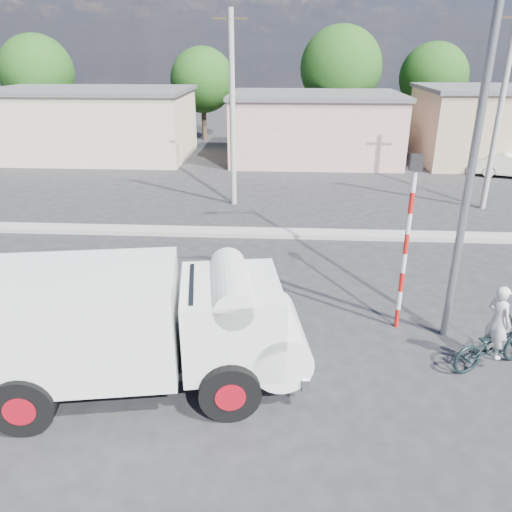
# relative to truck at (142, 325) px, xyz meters

# --- Properties ---
(ground_plane) EXTENTS (120.00, 120.00, 0.00)m
(ground_plane) POSITION_rel_truck_xyz_m (2.44, 1.26, -1.46)
(ground_plane) COLOR #242427
(ground_plane) RESTS_ON ground
(median) EXTENTS (40.00, 0.80, 0.16)m
(median) POSITION_rel_truck_xyz_m (2.44, 9.26, -1.38)
(median) COLOR #99968E
(median) RESTS_ON ground
(truck) EXTENTS (6.68, 3.36, 2.64)m
(truck) POSITION_rel_truck_xyz_m (0.00, 0.00, 0.00)
(truck) COLOR black
(truck) RESTS_ON ground
(bicycle) EXTENTS (2.20, 1.53, 1.09)m
(bicycle) POSITION_rel_truck_xyz_m (7.35, 1.15, -0.92)
(bicycle) COLOR black
(bicycle) RESTS_ON ground
(cyclist) EXTENTS (0.62, 0.72, 1.66)m
(cyclist) POSITION_rel_truck_xyz_m (7.35, 1.15, -0.63)
(cyclist) COLOR silver
(cyclist) RESTS_ON ground
(car_cream) EXTENTS (3.98, 2.35, 1.24)m
(car_cream) POSITION_rel_truck_xyz_m (14.99, 19.23, -0.84)
(car_cream) COLOR white
(car_cream) RESTS_ON ground
(traffic_pole) EXTENTS (0.28, 0.18, 4.36)m
(traffic_pole) POSITION_rel_truck_xyz_m (5.64, 2.76, 1.13)
(traffic_pole) COLOR red
(traffic_pole) RESTS_ON ground
(streetlight) EXTENTS (2.34, 0.22, 9.00)m
(streetlight) POSITION_rel_truck_xyz_m (6.58, 2.46, 3.50)
(streetlight) COLOR slate
(streetlight) RESTS_ON ground
(building_row) EXTENTS (37.80, 7.30, 4.44)m
(building_row) POSITION_rel_truck_xyz_m (3.54, 23.26, 0.67)
(building_row) COLOR beige
(building_row) RESTS_ON ground
(tree_row) EXTENTS (43.62, 7.43, 8.42)m
(tree_row) POSITION_rel_truck_xyz_m (6.20, 29.71, 3.53)
(tree_row) COLOR #38281E
(tree_row) RESTS_ON ground
(utility_poles) EXTENTS (35.40, 0.24, 8.00)m
(utility_poles) POSITION_rel_truck_xyz_m (5.69, 13.26, 2.61)
(utility_poles) COLOR #99968E
(utility_poles) RESTS_ON ground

